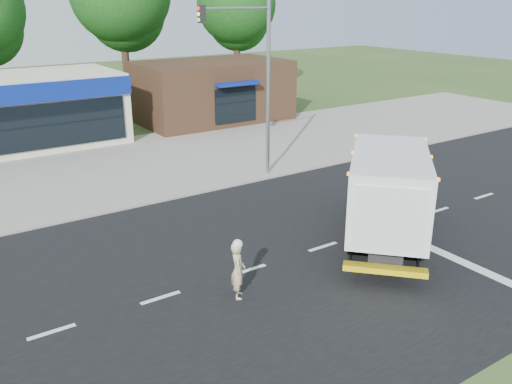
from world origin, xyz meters
The scene contains 10 objects.
ground centered at (0.00, 0.00, 0.00)m, with size 120.00×120.00×0.00m, color #385123.
road_asphalt centered at (0.00, 0.00, 0.00)m, with size 60.00×14.00×0.02m, color black.
sidewalk centered at (0.00, 8.20, 0.06)m, with size 60.00×2.40×0.12m, color gray.
parking_apron centered at (0.00, 14.00, 0.01)m, with size 60.00×9.00×0.02m, color gray.
lane_markings centered at (1.35, -1.35, 0.02)m, with size 55.20×7.00×0.01m.
ems_box_truck centered at (2.31, -0.58, 1.91)m, with size 7.00×6.85×3.32m.
emergency_worker centered at (-4.12, -1.15, 0.88)m, with size 0.64×0.73×1.78m.
brown_storefront centered at (7.00, 19.98, 2.00)m, with size 10.00×6.70×4.00m.
traffic_signal_pole centered at (2.35, 7.60, 4.92)m, with size 3.51×0.25×8.00m.
background_trees centered at (-0.85, 28.16, 7.38)m, with size 36.77×7.39×12.10m.
Camera 1 is at (-11.20, -12.65, 8.02)m, focal length 38.00 mm.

